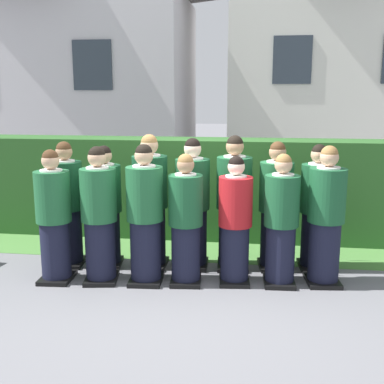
# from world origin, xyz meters

# --- Properties ---
(ground_plane) EXTENTS (60.00, 60.00, 0.00)m
(ground_plane) POSITION_xyz_m (0.00, 0.00, 0.00)
(ground_plane) COLOR slate
(student_front_row_0) EXTENTS (0.41, 0.48, 1.59)m
(student_front_row_0) POSITION_xyz_m (-1.60, -0.16, 0.76)
(student_front_row_0) COLOR black
(student_front_row_0) RESTS_ON ground
(student_front_row_1) EXTENTS (0.45, 0.52, 1.63)m
(student_front_row_1) POSITION_xyz_m (-1.06, -0.10, 0.78)
(student_front_row_1) COLOR black
(student_front_row_1) RESTS_ON ground
(student_front_row_2) EXTENTS (0.43, 0.53, 1.66)m
(student_front_row_2) POSITION_xyz_m (-0.51, -0.06, 0.79)
(student_front_row_2) COLOR black
(student_front_row_2) RESTS_ON ground
(student_front_row_3) EXTENTS (0.40, 0.47, 1.55)m
(student_front_row_3) POSITION_xyz_m (-0.04, -0.02, 0.74)
(student_front_row_3) COLOR black
(student_front_row_3) RESTS_ON ground
(student_in_red_blazer) EXTENTS (0.40, 0.50, 1.53)m
(student_in_red_blazer) POSITION_xyz_m (0.54, 0.07, 0.73)
(student_in_red_blazer) COLOR black
(student_in_red_blazer) RESTS_ON ground
(student_front_row_5) EXTENTS (0.41, 0.50, 1.56)m
(student_front_row_5) POSITION_xyz_m (1.07, 0.09, 0.74)
(student_front_row_5) COLOR black
(student_front_row_5) RESTS_ON ground
(student_front_row_6) EXTENTS (0.43, 0.51, 1.65)m
(student_front_row_6) POSITION_xyz_m (1.59, 0.18, 0.79)
(student_front_row_6) COLOR black
(student_front_row_6) RESTS_ON ground
(student_rear_row_0) EXTENTS (0.42, 0.53, 1.63)m
(student_rear_row_0) POSITION_xyz_m (-1.66, 0.39, 0.78)
(student_rear_row_0) COLOR black
(student_rear_row_0) RESTS_ON ground
(student_rear_row_1) EXTENTS (0.43, 0.50, 1.58)m
(student_rear_row_1) POSITION_xyz_m (-1.15, 0.44, 0.75)
(student_rear_row_1) COLOR black
(student_rear_row_1) RESTS_ON ground
(student_rear_row_2) EXTENTS (0.45, 0.50, 1.73)m
(student_rear_row_2) POSITION_xyz_m (-0.57, 0.48, 0.82)
(student_rear_row_2) COLOR black
(student_rear_row_2) RESTS_ON ground
(student_rear_row_3) EXTENTS (0.44, 0.50, 1.68)m
(student_rear_row_3) POSITION_xyz_m (-0.03, 0.54, 0.80)
(student_rear_row_3) COLOR black
(student_rear_row_3) RESTS_ON ground
(student_rear_row_4) EXTENTS (0.45, 0.52, 1.72)m
(student_rear_row_4) POSITION_xyz_m (0.50, 0.57, 0.82)
(student_rear_row_4) COLOR black
(student_rear_row_4) RESTS_ON ground
(student_rear_row_5) EXTENTS (0.43, 0.51, 1.64)m
(student_rear_row_5) POSITION_xyz_m (1.02, 0.64, 0.78)
(student_rear_row_5) COLOR black
(student_rear_row_5) RESTS_ON ground
(student_rear_row_6) EXTENTS (0.42, 0.52, 1.61)m
(student_rear_row_6) POSITION_xyz_m (1.54, 0.69, 0.77)
(student_rear_row_6) COLOR black
(student_rear_row_6) RESTS_ON ground
(hedge) EXTENTS (8.65, 0.70, 1.54)m
(hedge) POSITION_xyz_m (0.00, 1.93, 0.77)
(hedge) COLOR #285623
(hedge) RESTS_ON ground
(school_building_main) EXTENTS (5.83, 3.65, 6.47)m
(school_building_main) POSITION_xyz_m (2.77, 8.23, 3.31)
(school_building_main) COLOR silver
(school_building_main) RESTS_ON ground
(school_building_annex) EXTENTS (7.16, 3.95, 6.60)m
(school_building_annex) POSITION_xyz_m (-4.47, 7.23, 3.39)
(school_building_annex) COLOR silver
(school_building_annex) RESTS_ON ground
(lawn_strip) EXTENTS (8.65, 0.90, 0.01)m
(lawn_strip) POSITION_xyz_m (0.00, 1.13, 0.00)
(lawn_strip) COLOR #477A38
(lawn_strip) RESTS_ON ground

